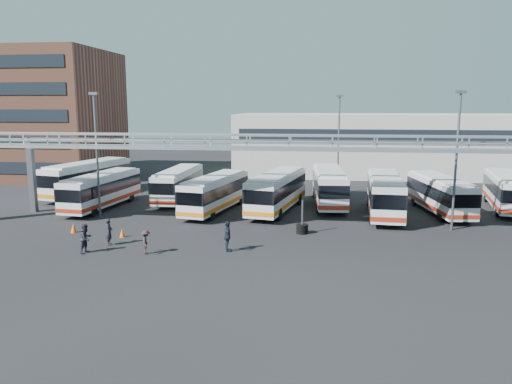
# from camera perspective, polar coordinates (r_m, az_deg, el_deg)

# --- Properties ---
(ground) EXTENTS (140.00, 140.00, 0.00)m
(ground) POSITION_cam_1_polar(r_m,az_deg,el_deg) (32.13, 3.19, -6.70)
(ground) COLOR black
(ground) RESTS_ON ground
(gantry) EXTENTS (51.40, 5.15, 7.10)m
(gantry) POSITION_cam_1_polar(r_m,az_deg,el_deg) (36.83, 3.96, 4.16)
(gantry) COLOR #999CA2
(gantry) RESTS_ON ground
(apartment_building) EXTENTS (18.00, 15.00, 16.00)m
(apartment_building) POSITION_cam_1_polar(r_m,az_deg,el_deg) (70.71, -23.61, 8.13)
(apartment_building) COLOR brown
(apartment_building) RESTS_ON ground
(warehouse) EXTENTS (42.00, 14.00, 8.00)m
(warehouse) POSITION_cam_1_polar(r_m,az_deg,el_deg) (69.59, 15.58, 5.27)
(warehouse) COLOR #9E9E99
(warehouse) RESTS_ON ground
(light_pole_left) EXTENTS (0.70, 0.35, 10.21)m
(light_pole_left) POSITION_cam_1_polar(r_m,az_deg,el_deg) (42.93, -17.76, 4.83)
(light_pole_left) COLOR #4C4F54
(light_pole_left) RESTS_ON ground
(light_pole_mid) EXTENTS (0.70, 0.35, 10.21)m
(light_pole_mid) POSITION_cam_1_polar(r_m,az_deg,el_deg) (39.11, 21.96, 4.13)
(light_pole_mid) COLOR #4C4F54
(light_pole_mid) RESTS_ON ground
(light_pole_back) EXTENTS (0.70, 0.35, 10.21)m
(light_pole_back) POSITION_cam_1_polar(r_m,az_deg,el_deg) (52.85, 9.42, 6.03)
(light_pole_back) COLOR #4C4F54
(light_pole_back) RESTS_ON ground
(bus_0) EXTENTS (4.91, 11.79, 3.49)m
(bus_0) POSITION_cam_1_polar(r_m,az_deg,el_deg) (53.73, -18.65, 1.63)
(bus_0) COLOR silver
(bus_0) RESTS_ON ground
(bus_1) EXTENTS (3.47, 10.57, 3.15)m
(bus_1) POSITION_cam_1_polar(r_m,az_deg,el_deg) (46.75, -17.20, 0.31)
(bus_1) COLOR silver
(bus_1) RESTS_ON ground
(bus_2) EXTENTS (2.43, 10.24, 3.10)m
(bus_2) POSITION_cam_1_polar(r_m,az_deg,el_deg) (48.87, -8.86, 1.00)
(bus_2) COLOR silver
(bus_2) RESTS_ON ground
(bus_3) EXTENTS (4.34, 10.62, 3.14)m
(bus_3) POSITION_cam_1_polar(r_m,az_deg,el_deg) (43.47, -4.67, 0.02)
(bus_3) COLOR silver
(bus_3) RESTS_ON ground
(bus_4) EXTENTS (4.55, 11.39, 3.37)m
(bus_4) POSITION_cam_1_polar(r_m,az_deg,el_deg) (43.57, 2.44, 0.24)
(bus_4) COLOR silver
(bus_4) RESTS_ON ground
(bus_5) EXTENTS (3.22, 11.20, 3.36)m
(bus_5) POSITION_cam_1_polar(r_m,az_deg,el_deg) (46.64, 8.35, 0.77)
(bus_5) COLOR silver
(bus_5) RESTS_ON ground
(bus_6) EXTENTS (3.29, 11.31, 3.39)m
(bus_6) POSITION_cam_1_polar(r_m,az_deg,el_deg) (43.23, 14.50, -0.14)
(bus_6) COLOR silver
(bus_6) RESTS_ON ground
(bus_7) EXTENTS (3.87, 10.58, 3.14)m
(bus_7) POSITION_cam_1_polar(r_m,az_deg,el_deg) (45.50, 20.25, -0.13)
(bus_7) COLOR silver
(bus_7) RESTS_ON ground
(bus_8) EXTENTS (4.15, 10.73, 3.18)m
(bus_8) POSITION_cam_1_polar(r_m,az_deg,el_deg) (49.39, 26.66, 0.21)
(bus_8) COLOR silver
(bus_8) RESTS_ON ground
(pedestrian_a) EXTENTS (0.54, 0.72, 1.78)m
(pedestrian_a) POSITION_cam_1_polar(r_m,az_deg,el_deg) (34.54, -16.44, -4.38)
(pedestrian_a) COLOR black
(pedestrian_a) RESTS_ON ground
(pedestrian_b) EXTENTS (0.91, 1.05, 1.86)m
(pedestrian_b) POSITION_cam_1_polar(r_m,az_deg,el_deg) (33.17, -18.85, -5.03)
(pedestrian_b) COLOR #22202D
(pedestrian_b) RESTS_ON ground
(pedestrian_c) EXTENTS (0.85, 1.11, 1.52)m
(pedestrian_c) POSITION_cam_1_polar(r_m,az_deg,el_deg) (31.94, -12.47, -5.61)
(pedestrian_c) COLOR #302023
(pedestrian_c) RESTS_ON ground
(pedestrian_d) EXTENTS (0.82, 1.24, 1.96)m
(pedestrian_d) POSITION_cam_1_polar(r_m,az_deg,el_deg) (31.71, -3.28, -5.09)
(pedestrian_d) COLOR #1A212F
(pedestrian_d) RESTS_ON ground
(cone_left) EXTENTS (0.46, 0.46, 0.64)m
(cone_left) POSITION_cam_1_polar(r_m,az_deg,el_deg) (36.44, -15.04, -4.51)
(cone_left) COLOR #EE5B0D
(cone_left) RESTS_ON ground
(cone_right) EXTENTS (0.54, 0.54, 0.69)m
(cone_right) POSITION_cam_1_polar(r_m,az_deg,el_deg) (38.79, -20.14, -3.88)
(cone_right) COLOR #EE5B0D
(cone_right) RESTS_ON ground
(tire_stack) EXTENTS (0.86, 0.86, 2.45)m
(tire_stack) POSITION_cam_1_polar(r_m,az_deg,el_deg) (36.31, 5.30, -4.11)
(tire_stack) COLOR black
(tire_stack) RESTS_ON ground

